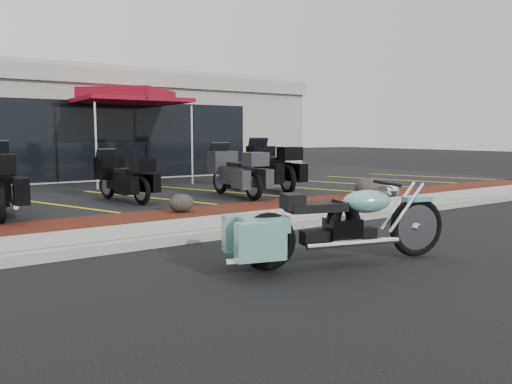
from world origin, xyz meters
TOP-DOWN VIEW (x-y plane):
  - ground at (0.00, 0.00)m, footprint 90.00×90.00m
  - curb at (0.00, 0.90)m, footprint 24.00×0.25m
  - sidewalk at (0.00, 1.60)m, footprint 24.00×1.20m
  - mulch_bed at (0.00, 2.80)m, footprint 24.00×1.20m
  - upper_lot at (0.00, 8.20)m, footprint 26.00×9.60m
  - dealership_building at (0.00, 14.47)m, footprint 18.00×8.16m
  - boulder_mid at (-0.28, 2.86)m, footprint 0.52×0.43m
  - boulder_right at (4.66, 2.61)m, footprint 0.65×0.54m
  - hero_cruiser at (1.10, -1.74)m, footprint 3.19×1.57m
  - touring_black_mid at (-0.84, 5.81)m, footprint 1.19×2.20m
  - touring_grey at (1.95, 5.20)m, footprint 0.97×2.35m
  - touring_black_rear at (3.63, 5.90)m, footprint 1.36×2.64m
  - traffic_cone at (-0.37, 7.36)m, footprint 0.34×0.34m
  - popup_canopy at (1.04, 9.48)m, footprint 3.41×3.41m

SIDE VIEW (x-z plane):
  - ground at x=0.00m, z-range 0.00..0.00m
  - curb at x=0.00m, z-range 0.00..0.15m
  - sidewalk at x=0.00m, z-range 0.00..0.15m
  - upper_lot at x=0.00m, z-range 0.00..0.15m
  - mulch_bed at x=0.00m, z-range 0.00..0.16m
  - boulder_mid at x=-0.28m, z-range 0.16..0.52m
  - traffic_cone at x=-0.37m, z-range 0.15..0.59m
  - boulder_right at x=4.66m, z-range 0.16..0.62m
  - hero_cruiser at x=1.10m, z-range 0.00..1.09m
  - touring_black_mid at x=-0.84m, z-range 0.15..1.37m
  - touring_grey at x=1.95m, z-range 0.15..1.50m
  - touring_black_rear at x=3.63m, z-range 0.15..1.61m
  - dealership_building at x=0.00m, z-range 0.01..4.01m
  - popup_canopy at x=1.04m, z-range 1.36..4.34m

